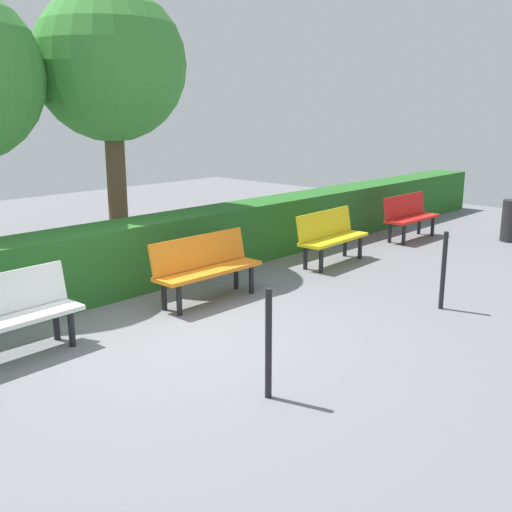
{
  "coord_description": "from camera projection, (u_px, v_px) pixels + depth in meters",
  "views": [
    {
      "loc": [
        4.0,
        5.01,
        2.46
      ],
      "look_at": [
        -1.7,
        -0.29,
        0.55
      ],
      "focal_mm": 41.82,
      "sensor_mm": 36.0,
      "label": 1
    }
  ],
  "objects": [
    {
      "name": "bench_orange",
      "position": [
        205.0,
        265.0,
        7.82
      ],
      "size": [
        1.58,
        0.48,
        0.86
      ],
      "rotation": [
        0.0,
        0.0,
        -0.01
      ],
      "color": "orange",
      "rests_on": "ground_plane"
    },
    {
      "name": "ground_plane",
      "position": [
        173.0,
        333.0,
        6.74
      ],
      "size": [
        22.99,
        22.99,
        0.0
      ],
      "primitive_type": "plane",
      "color": "slate"
    },
    {
      "name": "hedge_row",
      "position": [
        156.0,
        251.0,
        8.65
      ],
      "size": [
        18.99,
        0.75,
        0.95
      ],
      "primitive_type": "cube",
      "color": "#266023",
      "rests_on": "ground_plane"
    },
    {
      "name": "bench_white",
      "position": [
        10.0,
        312.0,
        6.01
      ],
      "size": [
        1.4,
        0.51,
        0.86
      ],
      "rotation": [
        0.0,
        0.0,
        0.04
      ],
      "color": "white",
      "rests_on": "ground_plane"
    },
    {
      "name": "bench_yellow",
      "position": [
        330.0,
        235.0,
        9.73
      ],
      "size": [
        1.48,
        0.52,
        0.86
      ],
      "rotation": [
        0.0,
        0.0,
        0.04
      ],
      "color": "yellow",
      "rests_on": "ground_plane"
    },
    {
      "name": "railing_post_far",
      "position": [
        268.0,
        344.0,
        5.13
      ],
      "size": [
        0.06,
        0.06,
        1.0
      ],
      "primitive_type": "cylinder",
      "color": "black",
      "rests_on": "ground_plane"
    },
    {
      "name": "railing_post_mid",
      "position": [
        443.0,
        271.0,
        7.47
      ],
      "size": [
        0.06,
        0.06,
        1.0
      ],
      "primitive_type": "cylinder",
      "color": "black",
      "rests_on": "ground_plane"
    },
    {
      "name": "tree_near",
      "position": [
        110.0,
        67.0,
        9.07
      ],
      "size": [
        2.33,
        2.33,
        4.3
      ],
      "color": "brown",
      "rests_on": "ground_plane"
    },
    {
      "name": "bench_red",
      "position": [
        409.0,
        215.0,
        11.6
      ],
      "size": [
        1.42,
        0.47,
        0.86
      ],
      "rotation": [
        0.0,
        0.0,
        -0.02
      ],
      "color": "red",
      "rests_on": "ground_plane"
    }
  ]
}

